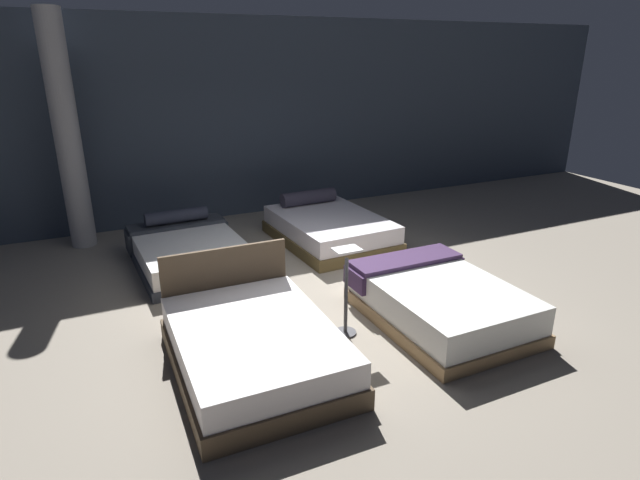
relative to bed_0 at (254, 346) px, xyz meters
name	(u,v)px	position (x,y,z in m)	size (l,w,h in m)	color
ground_plane	(309,299)	(1.10, 1.15, -0.25)	(18.00, 18.00, 0.02)	gray
showroom_back_wall	(219,121)	(1.10, 5.01, 1.51)	(18.00, 0.06, 3.50)	#333D4C
bed_0	(254,346)	(0.00, 0.00, 0.00)	(1.51, 2.06, 0.91)	brown
bed_1	(439,301)	(2.20, 0.00, 0.00)	(1.47, 1.97, 0.52)	#92724B
bed_2	(189,251)	(-0.01, 2.87, -0.02)	(1.55, 2.04, 0.66)	#272C37
bed_3	(329,228)	(2.23, 2.89, 0.00)	(1.58, 2.17, 0.69)	brown
price_sign	(346,302)	(1.10, 0.20, 0.14)	(0.28, 0.24, 0.99)	#3F3F44
support_pillar	(67,134)	(-1.35, 4.44, 1.51)	(0.37, 0.37, 3.50)	#99999E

